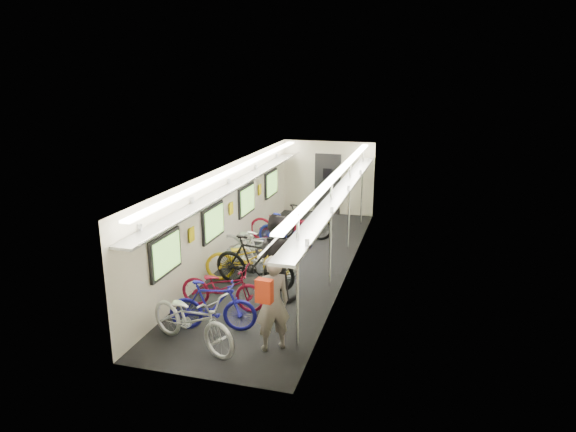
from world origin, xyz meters
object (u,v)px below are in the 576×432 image
Objects in this scene: passenger_near at (272,303)px; bicycle_1 at (213,306)px; passenger_mid at (275,257)px; backpack at (264,291)px; bicycle_0 at (192,319)px.

bicycle_1 is at bearing -50.39° from passenger_near.
bicycle_1 is 0.96× the size of passenger_near.
passenger_mid is 4.79× the size of backpack.
passenger_mid is (0.79, 2.21, 0.40)m from bicycle_0.
bicycle_0 is at bearing 176.82° from backpack.
passenger_near reaches higher than bicycle_1.
backpack reaches higher than bicycle_0.
passenger_mid is (0.69, 1.60, 0.43)m from bicycle_1.
bicycle_0 is at bearing 158.99° from bicycle_1.
backpack is (0.03, -0.50, 0.44)m from passenger_near.
passenger_mid reaches higher than passenger_near.
bicycle_1 is 0.88× the size of passenger_mid.
bicycle_0 is 0.62m from bicycle_1.
passenger_mid reaches higher than bicycle_1.
bicycle_0 reaches higher than bicycle_1.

